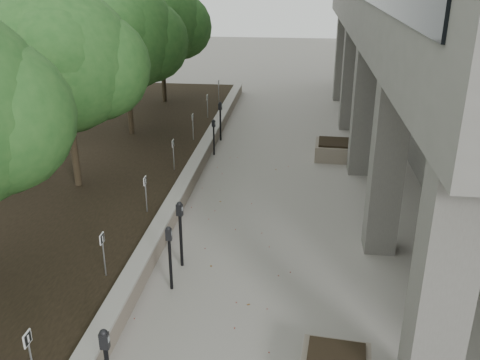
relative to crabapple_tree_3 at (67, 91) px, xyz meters
The scene contains 18 objects.
retaining_wall 4.25m from the crabapple_tree_3, 18.58° to the left, with size 0.39×26.00×0.50m, color gray, non-canonical shape.
planting_bed 3.16m from the crabapple_tree_3, 124.99° to the left, with size 7.00×26.00×0.40m, color black.
crabapple_tree_3 is the anchor object (origin of this frame).
crabapple_tree_4 5.00m from the crabapple_tree_3, 90.00° to the left, with size 4.60×4.00×5.44m, color #22511E, non-canonical shape.
crabapple_tree_5 10.00m from the crabapple_tree_3, 90.00° to the left, with size 4.60×4.00×5.44m, color #22511E, non-canonical shape.
parking_sign_2 8.20m from the crabapple_tree_3, 71.91° to the right, with size 0.04×0.22×0.96m, color black, non-canonical shape.
parking_sign_3 5.59m from the crabapple_tree_3, 61.43° to the right, with size 0.04×0.22×0.96m, color black, non-canonical shape.
parking_sign_4 3.64m from the crabapple_tree_3, 31.48° to the right, with size 0.04×0.22×0.96m, color black, non-canonical shape.
parking_sign_5 3.64m from the crabapple_tree_3, 31.48° to the left, with size 0.04×0.22×0.96m, color black, non-canonical shape.
parking_sign_6 5.59m from the crabapple_tree_3, 61.43° to the left, with size 0.04×0.22×0.96m, color black, non-canonical shape.
parking_sign_7 8.20m from the crabapple_tree_3, 71.91° to the left, with size 0.04×0.22×0.96m, color black, non-canonical shape.
parking_sign_8 11.01m from the crabapple_tree_3, 76.87° to the left, with size 0.04×0.22×0.96m, color black, non-canonical shape.
parking_meter_2 5.51m from the crabapple_tree_3, 41.41° to the right, with size 0.16×0.11×1.57m, color black, non-canonical shape.
parking_meter_3 6.12m from the crabapple_tree_3, 48.57° to the right, with size 0.14×0.10×1.45m, color black, non-canonical shape.
parking_meter_4 5.79m from the crabapple_tree_3, 51.33° to the left, with size 0.13×0.09×1.30m, color black, non-canonical shape.
parking_meter_5 7.02m from the crabapple_tree_3, 60.55° to the left, with size 0.15×0.11×1.52m, color black, non-canonical shape.
planter_back 9.05m from the crabapple_tree_3, 29.69° to the left, with size 1.30×1.30×0.61m, color gray, non-canonical shape.
berry_scatter 6.38m from the crabapple_tree_3, 32.55° to the right, with size 3.30×14.10×0.02m, color maroon, non-canonical shape.
Camera 1 is at (1.40, -5.19, 6.23)m, focal length 39.11 mm.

